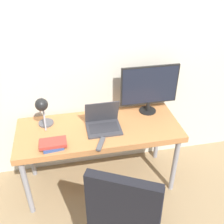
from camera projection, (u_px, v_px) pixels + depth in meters
ground_plane at (106, 204)px, 2.64m from camera, size 12.00×12.00×0.00m
wall_back at (91, 56)px, 2.49m from camera, size 8.00×0.05×2.60m
desk at (99, 133)px, 2.53m from camera, size 1.55×0.62×0.73m
laptop at (103, 123)px, 2.46m from camera, size 0.32×0.26×0.26m
monitor at (149, 87)px, 2.58m from camera, size 0.58×0.17×0.50m
desk_lamp at (42, 109)px, 2.33m from camera, size 0.14×0.26×0.35m
office_chair at (126, 210)px, 1.94m from camera, size 0.70×0.70×1.01m
book_stack at (53, 144)px, 2.24m from camera, size 0.23×0.19×0.06m
tv_remote at (101, 144)px, 2.27m from camera, size 0.11×0.18×0.02m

